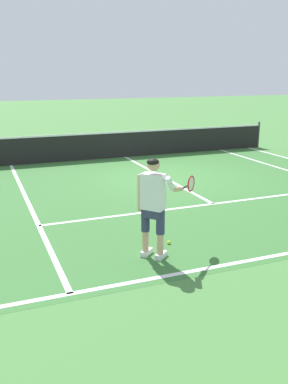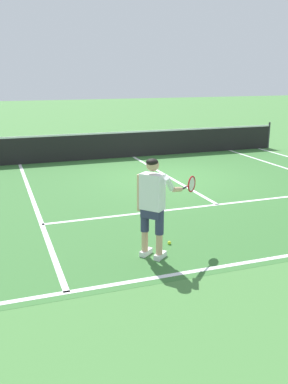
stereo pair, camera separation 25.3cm
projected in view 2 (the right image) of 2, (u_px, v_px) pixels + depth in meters
name	position (u px, v px, depth m)	size (l,w,h in m)	color
ground_plane	(170.00, 178.00, 12.82)	(80.00, 80.00, 0.00)	#477F3D
court_inner_surface	(187.00, 187.00, 11.70)	(10.98, 9.82, 0.00)	#387033
line_service	(218.00, 205.00, 10.17)	(8.23, 0.10, 0.01)	white
line_centre_service	(166.00, 175.00, 13.07)	(0.10, 6.40, 0.01)	white
line_singles_left	(34.00, 202.00, 10.37)	(0.10, 9.42, 0.01)	white
tennis_net	(133.00, 144.00, 15.84)	(11.96, 0.08, 1.07)	#333338
tennis_player	(153.00, 201.00, 7.02)	(1.19, 0.68, 1.71)	white
tennis_ball_near_feet	(169.00, 243.00, 7.80)	(0.07, 0.07, 0.07)	#CCE02D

